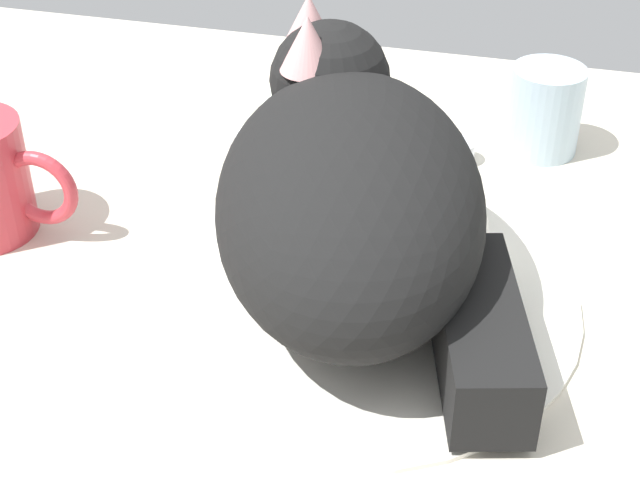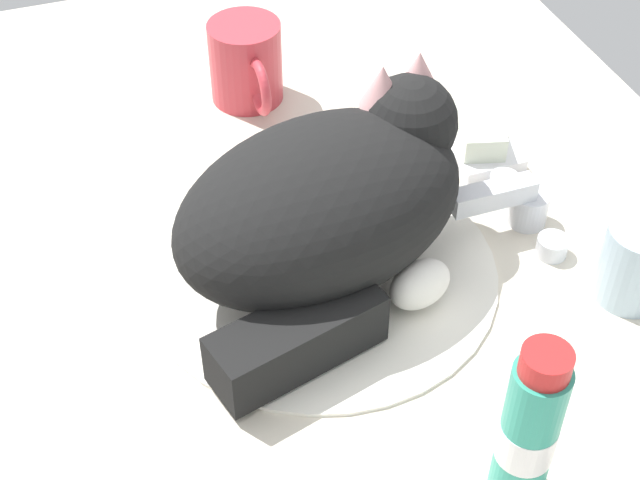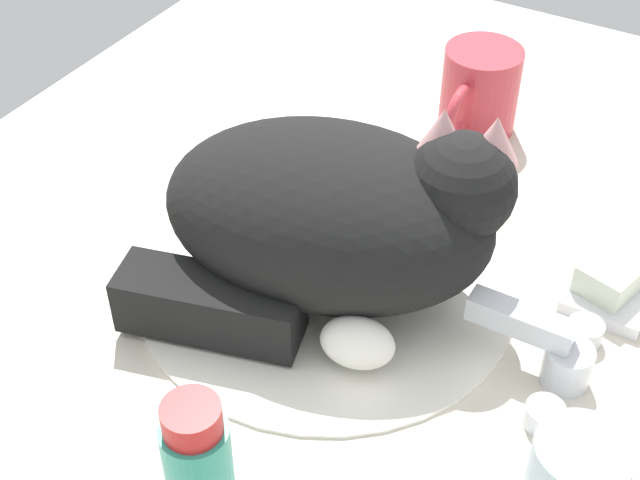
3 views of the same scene
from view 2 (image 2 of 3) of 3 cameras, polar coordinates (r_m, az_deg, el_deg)
The scene contains 9 objects.
ground_plane at distance 83.39cm, azimuth 0.03°, elevation -2.70°, with size 110.00×82.50×3.00cm, color beige.
sink_basin at distance 82.07cm, azimuth 0.03°, elevation -1.80°, with size 30.77×30.77×0.68cm, color white.
faucet at distance 87.17cm, azimuth 11.81°, elevation 2.04°, with size 11.97×9.71×5.30cm.
cat at distance 77.14cm, azimuth 0.63°, elevation 2.21°, with size 24.39×29.10×16.14cm.
coffee_mug at distance 100.46cm, azimuth -4.45°, elevation 10.58°, with size 11.76×7.62×8.72cm.
rinse_cup at distance 82.25cm, azimuth 18.55°, elevation -1.30°, with size 6.03×6.03×7.32cm.
soap_dish at distance 96.10cm, azimuth 9.46°, elevation 5.61°, with size 9.00×6.40×1.20cm, color white.
soap_bar at distance 94.98cm, azimuth 9.59°, elevation 6.50°, with size 6.98×4.07×2.53cm, color silver.
toothpaste_bottle at distance 64.77cm, azimuth 12.48°, elevation -11.13°, with size 3.95×3.95×14.63cm.
Camera 2 is at (54.59, -19.24, 58.52)cm, focal length 53.06 mm.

